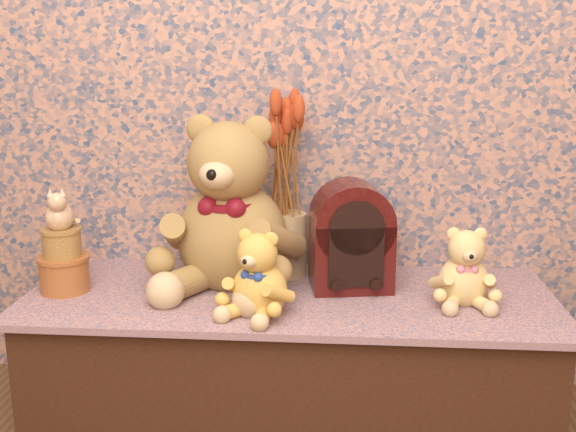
# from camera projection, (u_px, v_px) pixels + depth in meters

# --- Properties ---
(display_shelf) EXTENTS (1.50, 0.57, 0.40)m
(display_shelf) POSITION_uv_depth(u_px,v_px,m) (289.00, 357.00, 1.98)
(display_shelf) COLOR #3B4879
(display_shelf) RESTS_ON ground
(teddy_large) EXTENTS (0.50, 0.57, 0.54)m
(teddy_large) POSITION_uv_depth(u_px,v_px,m) (232.00, 195.00, 1.95)
(teddy_large) COLOR #9D6F3C
(teddy_large) RESTS_ON display_shelf
(teddy_medium) EXTENTS (0.27, 0.29, 0.24)m
(teddy_medium) POSITION_uv_depth(u_px,v_px,m) (260.00, 269.00, 1.76)
(teddy_medium) COLOR gold
(teddy_medium) RESTS_ON display_shelf
(teddy_small) EXTENTS (0.19, 0.23, 0.23)m
(teddy_small) POSITION_uv_depth(u_px,v_px,m) (465.00, 262.00, 1.84)
(teddy_small) COLOR #DCB868
(teddy_small) RESTS_ON display_shelf
(cathedral_radio) EXTENTS (0.25, 0.20, 0.31)m
(cathedral_radio) POSITION_uv_depth(u_px,v_px,m) (351.00, 235.00, 1.94)
(cathedral_radio) COLOR #3C0B0B
(cathedral_radio) RESTS_ON display_shelf
(ceramic_vase) EXTENTS (0.12, 0.12, 0.20)m
(ceramic_vase) POSITION_uv_depth(u_px,v_px,m) (288.00, 244.00, 2.07)
(ceramic_vase) COLOR tan
(ceramic_vase) RESTS_ON display_shelf
(dried_stalks) EXTENTS (0.30, 0.30, 0.46)m
(dried_stalks) POSITION_uv_depth(u_px,v_px,m) (287.00, 138.00, 1.99)
(dried_stalks) COLOR #B63E1D
(dried_stalks) RESTS_ON ceramic_vase
(biscuit_tin_lower) EXTENTS (0.17, 0.17, 0.10)m
(biscuit_tin_lower) POSITION_uv_depth(u_px,v_px,m) (64.00, 274.00, 1.94)
(biscuit_tin_lower) COLOR #BD8B37
(biscuit_tin_lower) RESTS_ON display_shelf
(biscuit_tin_upper) EXTENTS (0.13, 0.13, 0.08)m
(biscuit_tin_upper) POSITION_uv_depth(u_px,v_px,m) (62.00, 243.00, 1.92)
(biscuit_tin_upper) COLOR tan
(biscuit_tin_upper) RESTS_ON biscuit_tin_lower
(cat_figurine) EXTENTS (0.12, 0.12, 0.12)m
(cat_figurine) POSITION_uv_depth(u_px,v_px,m) (59.00, 208.00, 1.89)
(cat_figurine) COLOR silver
(cat_figurine) RESTS_ON biscuit_tin_upper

